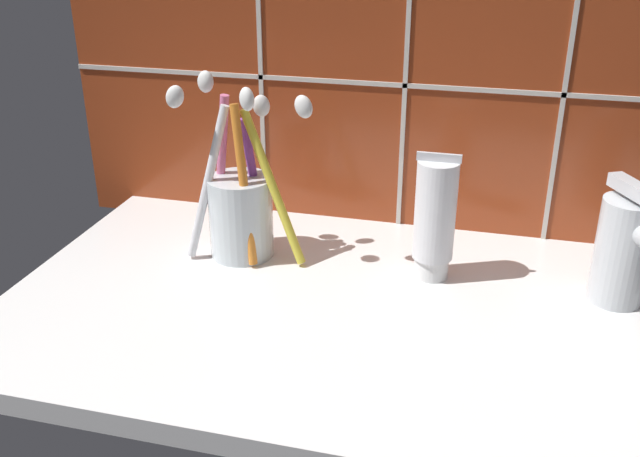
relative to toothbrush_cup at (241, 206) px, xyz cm
name	(u,v)px	position (x,y,z in cm)	size (l,w,h in cm)	color
sink_counter	(349,313)	(13.11, -7.26, -6.47)	(64.55, 39.23, 2.00)	white
tile_wall_backsplash	(394,28)	(13.11, 12.60, 16.39)	(74.55, 1.72, 47.69)	#933819
toothbrush_cup	(241,206)	(0.00, 0.00, 0.00)	(14.85, 7.29, 19.04)	silver
toothpaste_tube	(435,218)	(19.77, 0.09, 0.84)	(4.17, 3.97, 12.81)	white
sink_faucet	(627,248)	(37.11, -0.73, 0.12)	(6.48, 9.60, 11.64)	silver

